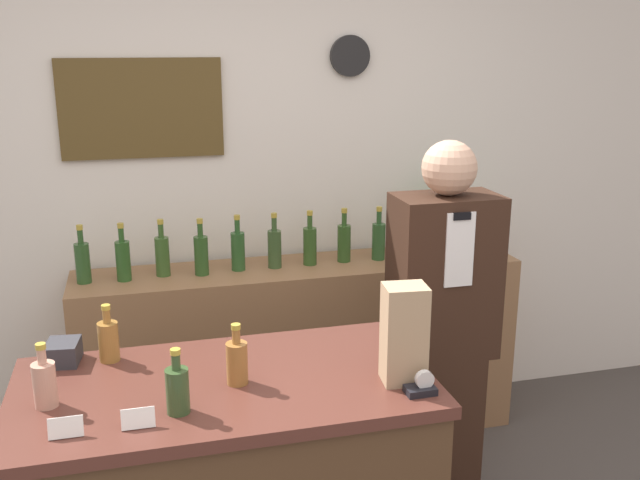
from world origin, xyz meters
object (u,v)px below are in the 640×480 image
Objects in this scene: paper_bag at (404,334)px; tape_dispenser at (422,386)px; shopkeeper at (441,340)px; potted_plant at (451,215)px.

paper_bag is 3.44× the size of tape_dispenser.
tape_dispenser is at bearing -118.60° from shopkeeper.
paper_bag is at bearing -119.70° from potted_plant.
shopkeeper is 0.80m from paper_bag.
potted_plant reaches higher than paper_bag.
tape_dispenser is (-0.38, -0.70, 0.19)m from shopkeeper.
shopkeeper reaches higher than potted_plant.
potted_plant is 1.20× the size of paper_bag.
tape_dispenser is (0.02, -0.09, -0.13)m from paper_bag.
shopkeeper is 5.26× the size of paper_bag.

